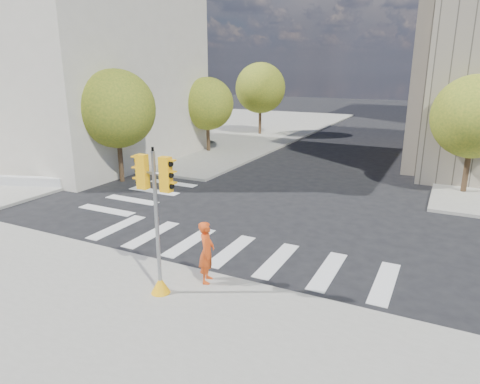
% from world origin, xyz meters
% --- Properties ---
extents(ground, '(160.00, 160.00, 0.00)m').
position_xyz_m(ground, '(0.00, 0.00, 0.00)').
color(ground, black).
rests_on(ground, ground).
extents(sidewalk_far_left, '(28.00, 40.00, 0.15)m').
position_xyz_m(sidewalk_far_left, '(-20.00, 26.00, 0.07)').
color(sidewalk_far_left, gray).
rests_on(sidewalk_far_left, ground).
extents(classical_building, '(19.00, 15.00, 12.70)m').
position_xyz_m(classical_building, '(-20.00, 8.00, 6.44)').
color(classical_building, beige).
rests_on(classical_building, ground).
extents(tree_lw_near, '(4.40, 4.40, 6.41)m').
position_xyz_m(tree_lw_near, '(-10.50, 4.00, 4.20)').
color(tree_lw_near, '#382616').
rests_on(tree_lw_near, ground).
extents(tree_lw_mid, '(4.00, 4.00, 5.77)m').
position_xyz_m(tree_lw_mid, '(-10.50, 14.00, 3.76)').
color(tree_lw_mid, '#382616').
rests_on(tree_lw_mid, ground).
extents(tree_lw_far, '(4.80, 4.80, 6.95)m').
position_xyz_m(tree_lw_far, '(-10.50, 24.00, 4.54)').
color(tree_lw_far, '#382616').
rests_on(tree_lw_far, ground).
extents(tree_re_near, '(4.20, 4.20, 6.16)m').
position_xyz_m(tree_re_near, '(7.50, 10.00, 4.05)').
color(tree_re_near, '#382616').
rests_on(tree_re_near, ground).
extents(tree_re_mid, '(4.60, 4.60, 6.66)m').
position_xyz_m(tree_re_mid, '(7.50, 22.00, 4.35)').
color(tree_re_mid, '#382616').
rests_on(tree_re_mid, ground).
extents(tree_re_far, '(4.00, 4.00, 5.88)m').
position_xyz_m(tree_re_far, '(7.50, 34.00, 3.87)').
color(tree_re_far, '#382616').
rests_on(tree_re_far, ground).
extents(lamp_far, '(0.35, 0.18, 8.11)m').
position_xyz_m(lamp_far, '(8.00, 28.00, 4.58)').
color(lamp_far, black).
rests_on(lamp_far, sidewalk_far_right).
extents(traffic_signal, '(1.06, 0.56, 4.29)m').
position_xyz_m(traffic_signal, '(-0.42, -5.80, 1.96)').
color(traffic_signal, '#FFAD0D').
rests_on(traffic_signal, sidewalk_near).
extents(photographer, '(0.67, 0.82, 1.93)m').
position_xyz_m(photographer, '(0.44, -4.60, 1.12)').
color(photographer, '#D04413').
rests_on(photographer, sidewalk_near).
extents(planter_wall, '(5.81, 2.29, 0.50)m').
position_xyz_m(planter_wall, '(-15.00, 0.18, 0.40)').
color(planter_wall, silver).
rests_on(planter_wall, sidewalk_left_near).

